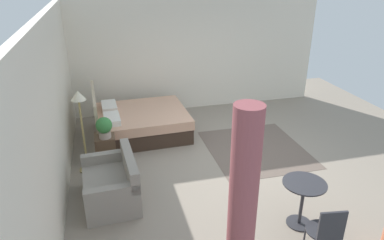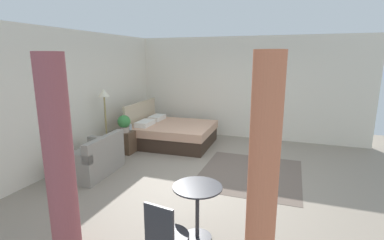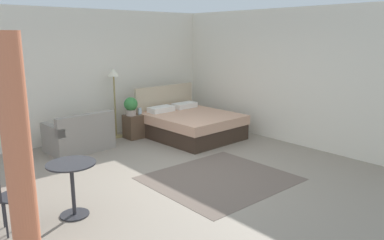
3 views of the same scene
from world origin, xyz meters
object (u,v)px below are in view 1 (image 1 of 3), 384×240
at_px(bed, 139,122).
at_px(floor_lamp, 80,111).
at_px(potted_plant, 104,127).
at_px(cafe_chair_near_window, 327,230).
at_px(vase, 105,129).
at_px(nightstand, 106,148).
at_px(balcony_table, 303,196).
at_px(couch, 113,185).

relative_size(bed, floor_lamp, 1.31).
distance_m(bed, potted_plant, 1.40).
bearing_deg(cafe_chair_near_window, vase, 36.18).
relative_size(bed, cafe_chair_near_window, 2.37).
bearing_deg(potted_plant, vase, -3.22).
distance_m(nightstand, potted_plant, 0.50).
bearing_deg(balcony_table, vase, 44.02).
distance_m(couch, floor_lamp, 1.47).
bearing_deg(bed, potted_plant, 145.43).
distance_m(potted_plant, balcony_table, 3.70).
height_order(couch, potted_plant, potted_plant).
height_order(nightstand, floor_lamp, floor_lamp).
bearing_deg(balcony_table, potted_plant, 46.54).
xyz_separation_m(potted_plant, vase, (0.22, -0.01, -0.15)).
xyz_separation_m(floor_lamp, balcony_table, (-2.35, -3.05, -0.70)).
xyz_separation_m(potted_plant, cafe_chair_near_window, (-3.27, -2.57, -0.24)).
xyz_separation_m(couch, vase, (1.47, 0.04, 0.33)).
bearing_deg(couch, nightstand, 2.74).
height_order(bed, potted_plant, bed).
relative_size(balcony_table, cafe_chair_near_window, 0.83).
bearing_deg(floor_lamp, balcony_table, -127.61).
bearing_deg(nightstand, potted_plant, -171.34).
relative_size(couch, potted_plant, 3.06).
xyz_separation_m(couch, cafe_chair_near_window, (-2.02, -2.52, 0.23)).
bearing_deg(couch, floor_lamp, 21.63).
distance_m(couch, balcony_table, 2.93).
bearing_deg(floor_lamp, nightstand, -51.08).
bearing_deg(bed, couch, 163.31).
distance_m(floor_lamp, balcony_table, 3.91).
height_order(bed, couch, bed).
relative_size(floor_lamp, cafe_chair_near_window, 1.81).
xyz_separation_m(nightstand, balcony_table, (-2.64, -2.69, 0.23)).
relative_size(potted_plant, vase, 2.82).
relative_size(potted_plant, floor_lamp, 0.26).
bearing_deg(nightstand, vase, -12.96).
bearing_deg(floor_lamp, vase, -43.29).
bearing_deg(cafe_chair_near_window, balcony_table, -8.34).
xyz_separation_m(vase, balcony_table, (-2.76, -2.66, -0.11)).
height_order(potted_plant, floor_lamp, floor_lamp).
distance_m(nightstand, balcony_table, 3.77).
bearing_deg(floor_lamp, couch, -158.37).
height_order(nightstand, cafe_chair_near_window, cafe_chair_near_window).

